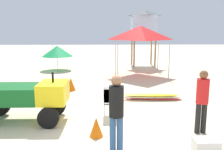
{
  "coord_description": "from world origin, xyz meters",
  "views": [
    {
      "loc": [
        0.06,
        -5.74,
        2.72
      ],
      "look_at": [
        0.29,
        2.41,
        1.21
      ],
      "focal_mm": 39.01,
      "sensor_mm": 36.0,
      "label": 1
    }
  ],
  "objects_px": {
    "utility_cart": "(26,96)",
    "lifeguard_tower": "(144,25)",
    "traffic_cone_far": "(71,84)",
    "cooler_box": "(206,147)",
    "stacked_plastic_chairs": "(111,98)",
    "popup_canopy": "(140,33)",
    "beach_umbrella_mid": "(57,51)",
    "traffic_cone_near": "(96,127)",
    "surfboard_pile": "(152,97)",
    "lifeguard_near_right": "(202,97)",
    "lifeguard_near_left": "(116,109)"
  },
  "relations": [
    {
      "from": "cooler_box",
      "to": "lifeguard_near_left",
      "type": "bearing_deg",
      "value": 176.98
    },
    {
      "from": "utility_cart",
      "to": "lifeguard_tower",
      "type": "relative_size",
      "value": 0.61
    },
    {
      "from": "popup_canopy",
      "to": "utility_cart",
      "type": "bearing_deg",
      "value": -120.81
    },
    {
      "from": "surfboard_pile",
      "to": "beach_umbrella_mid",
      "type": "xyz_separation_m",
      "value": [
        -5.11,
        7.46,
        1.19
      ]
    },
    {
      "from": "stacked_plastic_chairs",
      "to": "lifeguard_tower",
      "type": "height_order",
      "value": "lifeguard_tower"
    },
    {
      "from": "stacked_plastic_chairs",
      "to": "beach_umbrella_mid",
      "type": "xyz_separation_m",
      "value": [
        -3.45,
        9.3,
        0.71
      ]
    },
    {
      "from": "lifeguard_tower",
      "to": "traffic_cone_near",
      "type": "distance_m",
      "value": 13.33
    },
    {
      "from": "popup_canopy",
      "to": "cooler_box",
      "type": "bearing_deg",
      "value": -89.3
    },
    {
      "from": "utility_cart",
      "to": "cooler_box",
      "type": "xyz_separation_m",
      "value": [
        4.57,
        -2.13,
        -0.61
      ]
    },
    {
      "from": "utility_cart",
      "to": "lifeguard_tower",
      "type": "height_order",
      "value": "lifeguard_tower"
    },
    {
      "from": "traffic_cone_near",
      "to": "lifeguard_tower",
      "type": "bearing_deg",
      "value": 76.0
    },
    {
      "from": "surfboard_pile",
      "to": "lifeguard_near_right",
      "type": "distance_m",
      "value": 3.32
    },
    {
      "from": "utility_cart",
      "to": "stacked_plastic_chairs",
      "type": "distance_m",
      "value": 2.56
    },
    {
      "from": "popup_canopy",
      "to": "beach_umbrella_mid",
      "type": "xyz_separation_m",
      "value": [
        -5.36,
        2.14,
        -1.25
      ]
    },
    {
      "from": "stacked_plastic_chairs",
      "to": "lifeguard_near_left",
      "type": "relative_size",
      "value": 0.57
    },
    {
      "from": "utility_cart",
      "to": "traffic_cone_far",
      "type": "xyz_separation_m",
      "value": [
        0.79,
        3.77,
        -0.49
      ]
    },
    {
      "from": "surfboard_pile",
      "to": "traffic_cone_near",
      "type": "distance_m",
      "value": 3.91
    },
    {
      "from": "stacked_plastic_chairs",
      "to": "popup_canopy",
      "type": "xyz_separation_m",
      "value": [
        1.91,
        7.16,
        1.96
      ]
    },
    {
      "from": "utility_cart",
      "to": "stacked_plastic_chairs",
      "type": "height_order",
      "value": "utility_cart"
    },
    {
      "from": "beach_umbrella_mid",
      "to": "lifeguard_tower",
      "type": "bearing_deg",
      "value": 16.95
    },
    {
      "from": "lifeguard_near_right",
      "to": "cooler_box",
      "type": "relative_size",
      "value": 3.19
    },
    {
      "from": "surfboard_pile",
      "to": "lifeguard_near_right",
      "type": "height_order",
      "value": "lifeguard_near_right"
    },
    {
      "from": "popup_canopy",
      "to": "traffic_cone_far",
      "type": "distance_m",
      "value": 5.67
    },
    {
      "from": "traffic_cone_near",
      "to": "utility_cart",
      "type": "bearing_deg",
      "value": 151.4
    },
    {
      "from": "lifeguard_tower",
      "to": "traffic_cone_far",
      "type": "bearing_deg",
      "value": -120.1
    },
    {
      "from": "lifeguard_near_right",
      "to": "surfboard_pile",
      "type": "bearing_deg",
      "value": 102.51
    },
    {
      "from": "lifeguard_tower",
      "to": "traffic_cone_near",
      "type": "xyz_separation_m",
      "value": [
        -3.15,
        -12.64,
        -2.84
      ]
    },
    {
      "from": "cooler_box",
      "to": "popup_canopy",
      "type": "bearing_deg",
      "value": 90.7
    },
    {
      "from": "popup_canopy",
      "to": "cooler_box",
      "type": "relative_size",
      "value": 5.58
    },
    {
      "from": "utility_cart",
      "to": "lifeguard_tower",
      "type": "bearing_deg",
      "value": 65.38
    },
    {
      "from": "stacked_plastic_chairs",
      "to": "beach_umbrella_mid",
      "type": "height_order",
      "value": "beach_umbrella_mid"
    },
    {
      "from": "surfboard_pile",
      "to": "lifeguard_near_left",
      "type": "relative_size",
      "value": 1.37
    },
    {
      "from": "popup_canopy",
      "to": "traffic_cone_near",
      "type": "xyz_separation_m",
      "value": [
        -2.34,
        -8.62,
        -2.3
      ]
    },
    {
      "from": "traffic_cone_far",
      "to": "cooler_box",
      "type": "bearing_deg",
      "value": -57.39
    },
    {
      "from": "traffic_cone_near",
      "to": "cooler_box",
      "type": "distance_m",
      "value": 2.64
    },
    {
      "from": "stacked_plastic_chairs",
      "to": "traffic_cone_far",
      "type": "bearing_deg",
      "value": 116.79
    },
    {
      "from": "lifeguard_near_right",
      "to": "lifeguard_near_left",
      "type": "bearing_deg",
      "value": -155.67
    },
    {
      "from": "lifeguard_near_right",
      "to": "traffic_cone_far",
      "type": "distance_m",
      "value": 6.32
    },
    {
      "from": "utility_cart",
      "to": "lifeguard_near_left",
      "type": "height_order",
      "value": "lifeguard_near_left"
    },
    {
      "from": "utility_cart",
      "to": "beach_umbrella_mid",
      "type": "distance_m",
      "value": 9.66
    },
    {
      "from": "beach_umbrella_mid",
      "to": "traffic_cone_near",
      "type": "height_order",
      "value": "beach_umbrella_mid"
    },
    {
      "from": "stacked_plastic_chairs",
      "to": "traffic_cone_near",
      "type": "xyz_separation_m",
      "value": [
        -0.43,
        -1.46,
        -0.34
      ]
    },
    {
      "from": "beach_umbrella_mid",
      "to": "lifeguard_near_right",
      "type": "bearing_deg",
      "value": -61.27
    },
    {
      "from": "surfboard_pile",
      "to": "traffic_cone_far",
      "type": "relative_size",
      "value": 4.15
    },
    {
      "from": "cooler_box",
      "to": "beach_umbrella_mid",
      "type": "bearing_deg",
      "value": 115.03
    },
    {
      "from": "utility_cart",
      "to": "lifeguard_near_right",
      "type": "xyz_separation_m",
      "value": [
        4.89,
        -0.99,
        0.2
      ]
    },
    {
      "from": "lifeguard_near_right",
      "to": "cooler_box",
      "type": "xyz_separation_m",
      "value": [
        -0.33,
        -1.15,
        -0.8
      ]
    },
    {
      "from": "popup_canopy",
      "to": "beach_umbrella_mid",
      "type": "height_order",
      "value": "popup_canopy"
    },
    {
      "from": "lifeguard_tower",
      "to": "traffic_cone_far",
      "type": "distance_m",
      "value": 9.35
    },
    {
      "from": "surfboard_pile",
      "to": "traffic_cone_far",
      "type": "height_order",
      "value": "traffic_cone_far"
    }
  ]
}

